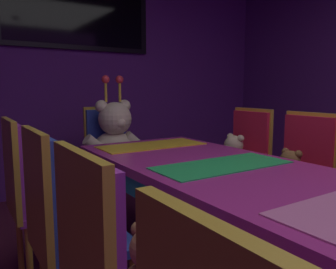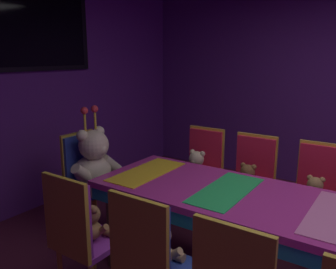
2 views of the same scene
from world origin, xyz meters
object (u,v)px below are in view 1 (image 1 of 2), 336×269
(teddy_right_5, at_px, (233,156))
(teddy_left_4, at_px, (89,215))
(chair_right_4, at_px, (302,168))
(throne_chair, at_px, (109,148))
(chair_left_4, at_px, (57,217))
(chair_right_5, at_px, (245,154))
(teddy_left_5, at_px, (53,186))
(king_teddy_bear, at_px, (116,138))
(teddy_right_4, at_px, (289,173))
(chair_left_5, at_px, (27,185))
(wall_tv, at_px, (77,4))

(teddy_right_5, bearing_deg, teddy_left_4, 21.80)
(chair_right_4, bearing_deg, throne_chair, -59.63)
(chair_left_4, relative_size, throne_chair, 1.00)
(chair_left_4, distance_m, chair_right_5, 1.82)
(chair_left_4, bearing_deg, chair_right_4, 0.24)
(teddy_left_4, relative_size, teddy_left_5, 1.07)
(teddy_left_4, xyz_separation_m, king_teddy_bear, (0.71, 1.30, 0.14))
(chair_right_4, xyz_separation_m, throne_chair, (-0.85, 1.46, 0.00))
(teddy_right_4, bearing_deg, chair_right_5, -105.87)
(chair_right_4, distance_m, teddy_right_5, 0.58)
(chair_left_5, xyz_separation_m, teddy_right_4, (1.58, -0.58, -0.02))
(teddy_right_5, height_order, throne_chair, throne_chair)
(chair_left_4, height_order, chair_right_4, same)
(teddy_right_5, distance_m, wall_tv, 2.33)
(teddy_left_5, relative_size, chair_right_5, 0.28)
(teddy_right_4, bearing_deg, wall_tv, -72.34)
(teddy_left_5, xyz_separation_m, chair_right_4, (1.58, -0.58, 0.03))
(teddy_left_5, bearing_deg, chair_right_5, -0.40)
(teddy_left_4, xyz_separation_m, chair_right_5, (1.58, 0.57, 0.02))
(teddy_left_5, bearing_deg, chair_left_5, -180.00)
(chair_right_5, bearing_deg, chair_left_5, -0.37)
(teddy_right_5, bearing_deg, chair_left_5, -0.40)
(teddy_right_5, bearing_deg, teddy_left_5, -0.44)
(chair_left_4, height_order, teddy_left_5, chair_left_4)
(teddy_left_4, distance_m, teddy_right_5, 1.55)
(teddy_right_5, bearing_deg, teddy_right_4, 88.50)
(teddy_left_5, height_order, king_teddy_bear, king_teddy_bear)
(teddy_left_5, xyz_separation_m, wall_tv, (0.73, 1.66, 1.48))
(chair_right_4, relative_size, teddy_right_4, 3.31)
(teddy_left_5, relative_size, king_teddy_bear, 0.34)
(teddy_left_5, distance_m, wall_tv, 2.34)
(teddy_right_4, relative_size, wall_tv, 0.18)
(chair_left_4, bearing_deg, teddy_right_4, 0.27)
(teddy_right_5, height_order, wall_tv, wall_tv)
(teddy_left_4, height_order, wall_tv, wall_tv)
(chair_left_5, xyz_separation_m, throne_chair, (0.87, 0.88, 0.00))
(teddy_right_4, bearing_deg, king_teddy_bear, -61.20)
(chair_left_4, bearing_deg, throne_chair, 59.83)
(chair_right_4, bearing_deg, chair_left_5, -18.51)
(chair_left_4, relative_size, teddy_right_4, 3.31)
(teddy_right_4, xyz_separation_m, wall_tv, (-0.71, 2.23, 1.47))
(teddy_left_4, distance_m, teddy_right_4, 1.42)
(teddy_left_5, height_order, teddy_right_4, teddy_right_4)
(chair_right_4, height_order, teddy_right_5, chair_right_4)
(teddy_right_4, height_order, king_teddy_bear, king_teddy_bear)
(chair_left_4, height_order, teddy_left_4, chair_left_4)
(teddy_right_4, relative_size, king_teddy_bear, 0.37)
(chair_left_5, height_order, throne_chair, same)
(teddy_left_5, bearing_deg, teddy_right_5, -0.44)
(teddy_right_4, bearing_deg, chair_right_4, -180.00)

